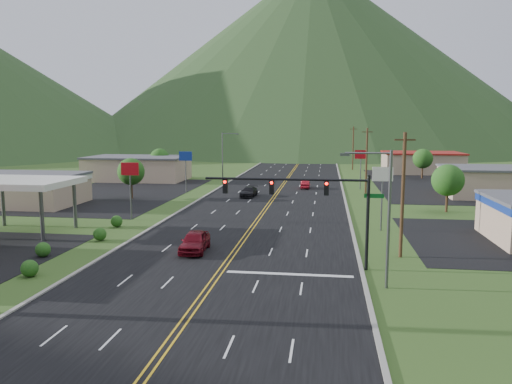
# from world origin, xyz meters

# --- Properties ---
(ground) EXTENTS (500.00, 500.00, 0.00)m
(ground) POSITION_xyz_m (0.00, 0.00, 0.00)
(ground) COLOR #2A4518
(ground) RESTS_ON ground
(road) EXTENTS (20.00, 460.00, 0.04)m
(road) POSITION_xyz_m (0.00, 0.00, 0.00)
(road) COLOR black
(road) RESTS_ON ground
(curb_east) EXTENTS (0.30, 460.00, 0.14)m
(curb_east) POSITION_xyz_m (10.15, 0.00, 0.00)
(curb_east) COLOR gray
(curb_east) RESTS_ON ground
(traffic_signal) EXTENTS (13.10, 0.43, 7.00)m
(traffic_signal) POSITION_xyz_m (6.48, 14.00, 5.33)
(traffic_signal) COLOR black
(traffic_signal) RESTS_ON ground
(streetlight_east) EXTENTS (3.28, 0.25, 9.00)m
(streetlight_east) POSITION_xyz_m (11.18, 10.00, 5.18)
(streetlight_east) COLOR #59595E
(streetlight_east) RESTS_ON ground
(streetlight_west) EXTENTS (3.28, 0.25, 9.00)m
(streetlight_west) POSITION_xyz_m (-11.68, 70.00, 5.18)
(streetlight_west) COLOR #59595E
(streetlight_west) RESTS_ON ground
(gas_canopy) EXTENTS (10.00, 8.00, 5.30)m
(gas_canopy) POSITION_xyz_m (-22.00, 22.00, 4.87)
(gas_canopy) COLOR white
(gas_canopy) RESTS_ON ground
(building_west_mid) EXTENTS (14.40, 10.40, 4.10)m
(building_west_mid) POSITION_xyz_m (-32.00, 38.00, 2.27)
(building_west_mid) COLOR tan
(building_west_mid) RESTS_ON ground
(building_west_far) EXTENTS (18.40, 11.40, 4.50)m
(building_west_far) POSITION_xyz_m (-28.00, 68.00, 2.26)
(building_west_far) COLOR tan
(building_west_far) RESTS_ON ground
(building_east_mid) EXTENTS (14.40, 11.40, 4.30)m
(building_east_mid) POSITION_xyz_m (32.00, 55.00, 2.16)
(building_east_mid) COLOR tan
(building_east_mid) RESTS_ON ground
(building_east_far) EXTENTS (16.40, 12.40, 4.50)m
(building_east_far) POSITION_xyz_m (28.00, 90.00, 2.26)
(building_east_far) COLOR tan
(building_east_far) RESTS_ON ground
(pole_sign_west_a) EXTENTS (2.00, 0.18, 6.40)m
(pole_sign_west_a) POSITION_xyz_m (-14.00, 30.00, 5.05)
(pole_sign_west_a) COLOR #59595E
(pole_sign_west_a) RESTS_ON ground
(pole_sign_west_b) EXTENTS (2.00, 0.18, 6.40)m
(pole_sign_west_b) POSITION_xyz_m (-14.00, 52.00, 5.05)
(pole_sign_west_b) COLOR #59595E
(pole_sign_west_b) RESTS_ON ground
(pole_sign_east_a) EXTENTS (2.00, 0.18, 6.40)m
(pole_sign_east_a) POSITION_xyz_m (13.00, 28.00, 5.05)
(pole_sign_east_a) COLOR #59595E
(pole_sign_east_a) RESTS_ON ground
(pole_sign_east_b) EXTENTS (2.00, 0.18, 6.40)m
(pole_sign_east_b) POSITION_xyz_m (13.00, 60.00, 5.05)
(pole_sign_east_b) COLOR #59595E
(pole_sign_east_b) RESTS_ON ground
(tree_west_a) EXTENTS (3.84, 3.84, 5.82)m
(tree_west_a) POSITION_xyz_m (-20.00, 45.00, 3.89)
(tree_west_a) COLOR #382314
(tree_west_a) RESTS_ON ground
(tree_west_b) EXTENTS (3.84, 3.84, 5.82)m
(tree_west_b) POSITION_xyz_m (-25.00, 72.00, 3.89)
(tree_west_b) COLOR #382314
(tree_west_b) RESTS_ON ground
(tree_east_a) EXTENTS (3.84, 3.84, 5.82)m
(tree_east_a) POSITION_xyz_m (22.00, 40.00, 3.89)
(tree_east_a) COLOR #382314
(tree_east_a) RESTS_ON ground
(tree_east_b) EXTENTS (3.84, 3.84, 5.82)m
(tree_east_b) POSITION_xyz_m (26.00, 78.00, 3.89)
(tree_east_b) COLOR #382314
(tree_east_b) RESTS_ON ground
(utility_pole_a) EXTENTS (1.60, 0.28, 10.00)m
(utility_pole_a) POSITION_xyz_m (13.50, 18.00, 5.13)
(utility_pole_a) COLOR #382314
(utility_pole_a) RESTS_ON ground
(utility_pole_b) EXTENTS (1.60, 0.28, 10.00)m
(utility_pole_b) POSITION_xyz_m (13.50, 55.00, 5.13)
(utility_pole_b) COLOR #382314
(utility_pole_b) RESTS_ON ground
(utility_pole_c) EXTENTS (1.60, 0.28, 10.00)m
(utility_pole_c) POSITION_xyz_m (13.50, 95.00, 5.13)
(utility_pole_c) COLOR #382314
(utility_pole_c) RESTS_ON ground
(utility_pole_d) EXTENTS (1.60, 0.28, 10.00)m
(utility_pole_d) POSITION_xyz_m (13.50, 135.00, 5.13)
(utility_pole_d) COLOR #382314
(utility_pole_d) RESTS_ON ground
(mountain_n) EXTENTS (220.00, 220.00, 85.00)m
(mountain_n) POSITION_xyz_m (0.00, 220.00, 42.50)
(mountain_n) COLOR #1E3E1C
(mountain_n) RESTS_ON ground
(car_red_near) EXTENTS (2.27, 5.13, 1.71)m
(car_red_near) POSITION_xyz_m (-3.31, 17.26, 0.86)
(car_red_near) COLOR #610A15
(car_red_near) RESTS_ON ground
(car_dark_mid) EXTENTS (2.30, 4.94, 1.39)m
(car_dark_mid) POSITION_xyz_m (-3.69, 49.15, 0.70)
(car_dark_mid) COLOR black
(car_dark_mid) RESTS_ON ground
(car_red_far) EXTENTS (1.41, 3.92, 1.29)m
(car_red_far) POSITION_xyz_m (4.10, 59.64, 0.64)
(car_red_far) COLOR maroon
(car_red_far) RESTS_ON ground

